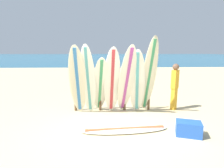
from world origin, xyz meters
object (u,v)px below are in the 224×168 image
object	(u,v)px
surfboard_leaning_center_right	(127,80)
cooler_box	(188,129)
surfboard_lying_on_sand	(125,129)
surfboard_leaning_left	(88,80)
surfboard_leaning_right	(137,82)
surfboard_leaning_far_left	(78,81)
surfboard_leaning_center_left	(100,85)
surfboard_rack	(112,91)
small_boat_offshore	(76,59)
surfboard_leaning_center	(112,81)
surfboard_leaning_far_right	(149,76)
beachgoer_standing	(175,85)

from	to	relation	value
surfboard_leaning_center_right	cooler_box	world-z (taller)	surfboard_leaning_center_right
surfboard_lying_on_sand	cooler_box	bearing A→B (deg)	-12.37
surfboard_leaning_left	surfboard_leaning_right	size ratio (longest dim) A/B	1.07
surfboard_leaning_center_right	surfboard_lying_on_sand	distance (m)	1.72
surfboard_leaning_far_left	surfboard_leaning_center_left	xyz separation A→B (m)	(0.72, 0.16, -0.18)
surfboard_leaning_left	cooler_box	bearing A→B (deg)	-31.86
surfboard_leaning_right	surfboard_rack	bearing A→B (deg)	157.43
small_boat_offshore	surfboard_leaning_right	bearing A→B (deg)	-78.11
surfboard_leaning_center_right	surfboard_leaning_far_left	bearing A→B (deg)	-179.55
surfboard_leaning_center_left	surfboard_lying_on_sand	bearing A→B (deg)	-64.55
surfboard_leaning_center	surfboard_leaning_right	world-z (taller)	surfboard_leaning_center
surfboard_leaning_center_left	surfboard_leaning_center	bearing A→B (deg)	-8.97
surfboard_leaning_left	surfboard_leaning_center	distance (m)	0.78
cooler_box	surfboard_leaning_far_right	bearing A→B (deg)	128.77
surfboard_leaning_far_left	surfboard_leaning_center_right	bearing A→B (deg)	0.45
surfboard_leaning_right	surfboard_leaning_far_right	xyz separation A→B (m)	(0.38, -0.02, 0.20)
surfboard_leaning_center_left	surfboard_leaning_far_left	bearing A→B (deg)	-167.61
surfboard_leaning_center	small_boat_offshore	bearing A→B (deg)	100.56
surfboard_leaning_center_left	surfboard_leaning_far_right	distance (m)	1.64
cooler_box	beachgoer_standing	bearing A→B (deg)	97.98
surfboard_leaning_center	surfboard_lying_on_sand	distance (m)	1.78
surfboard_leaning_right	surfboard_leaning_far_left	bearing A→B (deg)	-176.81
surfboard_leaning_far_right	surfboard_lying_on_sand	distance (m)	2.07
surfboard_leaning_right	cooler_box	world-z (taller)	surfboard_leaning_right
surfboard_leaning_center_left	beachgoer_standing	bearing A→B (deg)	5.77
surfboard_leaning_left	surfboard_leaning_center_right	size ratio (longest dim) A/B	1.01
surfboard_leaning_center	surfboard_rack	bearing A→B (deg)	86.06
cooler_box	surfboard_lying_on_sand	bearing A→B (deg)	-173.70
surfboard_rack	surfboard_lying_on_sand	world-z (taller)	surfboard_rack
surfboard_leaning_left	surfboard_leaning_right	bearing A→B (deg)	3.78
surfboard_leaning_far_left	surfboard_leaning_center_right	world-z (taller)	surfboard_leaning_center_right
surfboard_leaning_center	surfboard_leaning_far_right	xyz separation A→B (m)	(1.22, -0.01, 0.16)
beachgoer_standing	surfboard_rack	bearing A→B (deg)	179.42
surfboard_lying_on_sand	beachgoer_standing	distance (m)	2.73
surfboard_leaning_far_right	beachgoer_standing	distance (m)	1.13
surfboard_leaning_center_left	surfboard_leaning_center_right	xyz separation A→B (m)	(0.86, -0.15, 0.19)
surfboard_leaning_center_right	small_boat_offshore	size ratio (longest dim) A/B	0.94
surfboard_rack	small_boat_offshore	size ratio (longest dim) A/B	1.11
surfboard_leaning_far_left	small_boat_offshore	size ratio (longest dim) A/B	0.94
surfboard_leaning_center	surfboard_lying_on_sand	xyz separation A→B (m)	(0.29, -1.38, -1.08)
surfboard_leaning_center_right	cooler_box	size ratio (longest dim) A/B	3.83
surfboard_leaning_right	beachgoer_standing	bearing A→B (deg)	12.72
surfboard_leaning_far_left	surfboard_leaning_center	xyz separation A→B (m)	(1.11, 0.10, -0.03)
surfboard_leaning_center_left	small_boat_offshore	distance (m)	35.17
surfboard_leaning_left	surfboard_leaning_center_left	world-z (taller)	surfboard_leaning_left
surfboard_leaning_left	surfboard_lying_on_sand	distance (m)	2.01
surfboard_rack	surfboard_leaning_center	xyz separation A→B (m)	(-0.02, -0.35, 0.41)
surfboard_leaning_far_left	surfboard_leaning_left	xyz separation A→B (m)	(0.34, 0.00, 0.01)
surfboard_leaning_center_left	cooler_box	size ratio (longest dim) A/B	3.20
surfboard_leaning_left	beachgoer_standing	size ratio (longest dim) A/B	1.40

